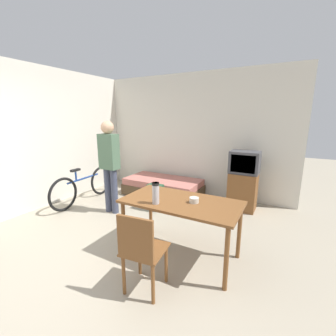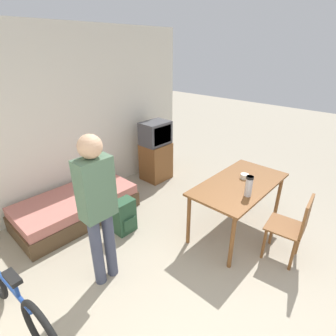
{
  "view_description": "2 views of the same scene",
  "coord_description": "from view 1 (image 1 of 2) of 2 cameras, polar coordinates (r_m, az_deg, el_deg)",
  "views": [
    {
      "loc": [
        2.22,
        -1.42,
        1.76
      ],
      "look_at": [
        0.43,
        1.86,
        0.9
      ],
      "focal_mm": 24.0,
      "sensor_mm": 36.0,
      "label": 1
    },
    {
      "loc": [
        -1.74,
        -0.44,
        2.38
      ],
      "look_at": [
        0.54,
        1.67,
        0.93
      ],
      "focal_mm": 28.0,
      "sensor_mm": 36.0,
      "label": 2
    }
  ],
  "objects": [
    {
      "name": "bicycle",
      "position": [
        5.03,
        -20.55,
        -4.35
      ],
      "size": [
        0.17,
        1.71,
        0.74
      ],
      "color": "black",
      "rests_on": "ground_plane"
    },
    {
      "name": "dining_table",
      "position": [
        2.81,
        3.35,
        -9.9
      ],
      "size": [
        1.44,
        0.75,
        0.75
      ],
      "color": "brown",
      "rests_on": "ground_plane"
    },
    {
      "name": "wall_back",
      "position": [
        5.3,
        3.85,
        8.45
      ],
      "size": [
        4.96,
        0.06,
        2.7
      ],
      "color": "silver",
      "rests_on": "ground_plane"
    },
    {
      "name": "ground_plane",
      "position": [
        3.17,
        -25.54,
        -22.19
      ],
      "size": [
        20.0,
        20.0,
        0.0
      ],
      "primitive_type": "plane",
      "color": "#9E937F"
    },
    {
      "name": "tv",
      "position": [
        4.52,
        18.57,
        -3.18
      ],
      "size": [
        0.53,
        0.44,
        1.14
      ],
      "color": "brown",
      "rests_on": "ground_plane"
    },
    {
      "name": "mate_bowl",
      "position": [
        2.73,
        6.64,
        -8.09
      ],
      "size": [
        0.11,
        0.11,
        0.06
      ],
      "color": "beige",
      "rests_on": "dining_table"
    },
    {
      "name": "thermos_flask",
      "position": [
        2.65,
        -3.16,
        -6.14
      ],
      "size": [
        0.09,
        0.09,
        0.26
      ],
      "color": "#B7B7BC",
      "rests_on": "dining_table"
    },
    {
      "name": "wooden_chair",
      "position": [
        2.34,
        -6.88,
        -19.82
      ],
      "size": [
        0.45,
        0.45,
        0.88
      ],
      "color": "brown",
      "rests_on": "ground_plane"
    },
    {
      "name": "person_standing",
      "position": [
        4.18,
        -14.67,
        1.85
      ],
      "size": [
        0.34,
        0.23,
        1.69
      ],
      "color": "#3D4256",
      "rests_on": "ground_plane"
    },
    {
      "name": "backpack",
      "position": [
        4.35,
        -3.27,
        -7.44
      ],
      "size": [
        0.29,
        0.22,
        0.5
      ],
      "color": "#284C33",
      "rests_on": "ground_plane"
    },
    {
      "name": "wall_left",
      "position": [
        5.26,
        -25.29,
        7.23
      ],
      "size": [
        0.06,
        4.34,
        2.7
      ],
      "color": "silver",
      "rests_on": "ground_plane"
    },
    {
      "name": "daybed",
      "position": [
        5.15,
        -1.29,
        -4.85
      ],
      "size": [
        1.73,
        0.87,
        0.38
      ],
      "color": "#4C3823",
      "rests_on": "ground_plane"
    }
  ]
}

